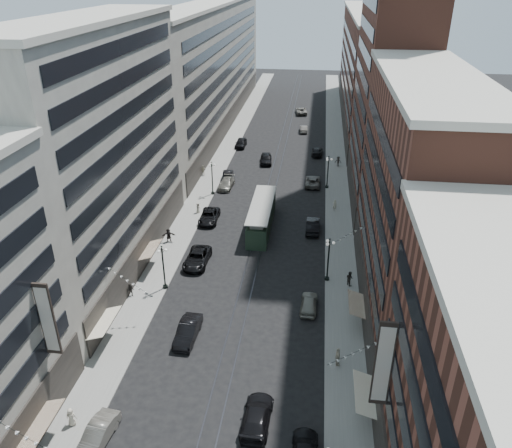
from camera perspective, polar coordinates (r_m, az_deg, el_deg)
The scene contains 39 objects.
ground at distance 84.84m, azimuth 1.85°, elevation 4.41°, with size 220.00×220.00×0.00m, color black.
sidewalk_west at distance 95.55m, azimuth -4.19°, elevation 7.06°, with size 4.00×180.00×0.15m, color gray.
sidewalk_east at distance 93.90m, azimuth 9.19°, elevation 6.41°, with size 4.00×180.00×0.15m, color gray.
rail_west at distance 94.16m, azimuth 2.02°, elevation 6.77°, with size 0.12×180.00×0.02m, color #2D2D33.
rail_east at distance 94.06m, azimuth 2.87°, elevation 6.73°, with size 0.12×180.00×0.02m, color #2D2D33.
building_west_mid at distance 59.39m, azimuth -17.31°, elevation 7.47°, with size 8.00×36.00×28.00m, color #A6A394.
building_west_far at distance 118.12m, azimuth -4.90°, elevation 17.42°, with size 8.00×90.00×26.00m, color #A6A394.
building_east_mid at distance 51.38m, azimuth 17.67°, elevation 1.93°, with size 8.00×30.00×24.00m, color brown.
building_east_tower at distance 75.51m, azimuth 15.36°, elevation 17.27°, with size 8.00×26.00×42.00m, color brown.
building_east_far at distance 125.06m, azimuth 12.18°, elevation 17.02°, with size 8.00×72.00×24.00m, color brown.
lamppost_sw_far at distance 57.07m, azimuth -10.55°, elevation -4.72°, with size 1.03×1.14×5.52m.
lamppost_sw_mid at distance 80.41m, azimuth -5.03°, elevation 5.38°, with size 1.03×1.14×5.52m.
lamppost_se_far at distance 58.13m, azimuth 8.27°, elevation -3.88°, with size 1.03×1.14×5.52m.
lamppost_se_mid at distance 83.42m, azimuth 8.22°, elevation 6.02°, with size 1.03×1.14×5.52m.
streetcar at distance 70.05m, azimuth 0.64°, elevation 0.81°, with size 2.96×13.39×3.70m.
car_1 at distance 43.48m, azimuth -17.67°, elevation -21.98°, with size 1.65×4.73×1.56m, color slate.
car_2 at distance 62.37m, azimuth -6.74°, elevation -3.89°, with size 2.71×5.87×1.63m, color black.
car_4 at distance 54.55m, azimuth 6.07°, elevation -8.99°, with size 1.77×4.41×1.50m, color gray.
car_5 at distance 50.89m, azimuth -7.80°, elevation -12.02°, with size 1.80×5.17×1.70m, color black.
car_6 at distance 42.87m, azimuth 0.11°, elevation -21.11°, with size 2.25×5.53×1.61m, color black.
pedestrian_1 at distance 45.06m, azimuth -20.37°, elevation -19.96°, with size 0.82×0.45×1.67m, color beige.
pedestrian_2 at distance 57.61m, azimuth -14.13°, elevation -7.34°, with size 0.78×0.43×1.60m, color black.
pedestrian_4 at distance 47.87m, azimuth 9.32°, elevation -14.74°, with size 1.11×0.51×1.90m, color beige.
car_7 at distance 72.65m, azimuth -5.37°, elevation 0.88°, with size 2.56×5.55×1.54m, color black.
car_8 at distance 83.83m, azimuth -3.41°, elevation 4.65°, with size 2.14×5.27×1.53m, color #636158.
car_9 at distance 103.92m, azimuth -1.75°, elevation 9.25°, with size 2.03×5.04×1.72m, color black.
car_10 at distance 70.05m, azimuth 6.51°, elevation -0.16°, with size 1.79×5.14×1.70m, color black.
car_11 at distance 85.20m, azimuth 6.50°, elevation 4.88°, with size 2.47×5.35×1.49m, color #625E57.
car_12 at distance 99.93m, azimuth 7.00°, elevation 8.24°, with size 2.05×5.04×1.46m, color black.
car_13 at distance 94.73m, azimuth 1.16°, elevation 7.47°, with size 2.08×5.18×1.76m, color black.
car_14 at distance 114.53m, azimuth 5.46°, elevation 10.78°, with size 1.54×4.41×1.45m, color slate.
pedestrian_5 at distance 67.56m, azimuth -9.95°, elevation -1.27°, with size 1.76×0.51×1.89m, color black.
pedestrian_6 at distance 88.93m, azimuth -6.05°, elevation 6.11°, with size 1.08×0.49×1.85m, color #AFA891.
pedestrian_7 at distance 58.73m, azimuth 10.64°, elevation -6.10°, with size 0.87×0.48×1.78m, color black.
pedestrian_8 at distance 76.26m, azimuth 8.98°, elevation 2.17°, with size 0.62×0.41×1.71m, color #B8B398.
pedestrian_9 at distance 94.02m, azimuth 9.37°, elevation 7.08°, with size 1.20×0.50×1.86m, color black.
car_extra_0 at distance 129.73m, azimuth 5.19°, elevation 12.78°, with size 2.65×5.76×1.60m, color slate.
car_extra_1 at distance 86.78m, azimuth -3.26°, elevation 5.46°, with size 1.63×4.68×1.54m, color black.
pedestrian_extra_0 at distance 75.08m, azimuth -6.65°, elevation 1.85°, with size 0.76×0.42×1.56m, color #BAB09A.
Camera 1 is at (7.10, -17.92, 32.80)m, focal length 35.00 mm.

